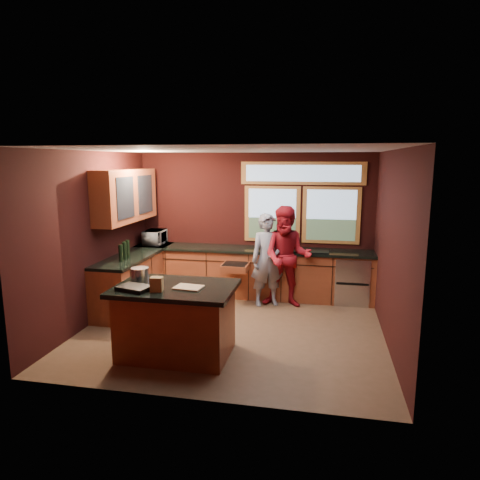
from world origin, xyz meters
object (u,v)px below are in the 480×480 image
(cutting_board, at_px, (189,287))
(person_red, at_px, (287,257))
(stock_pot, at_px, (140,274))
(person_grey, at_px, (268,260))
(island, at_px, (176,320))

(cutting_board, bearing_deg, person_red, 65.18)
(person_red, distance_m, stock_pot, 2.76)
(stock_pot, bearing_deg, cutting_board, -14.93)
(cutting_board, xyz_separation_m, stock_pot, (-0.75, 0.20, 0.08))
(stock_pot, bearing_deg, person_grey, 54.89)
(island, height_order, person_red, person_red)
(island, xyz_separation_m, person_grey, (0.91, 2.23, 0.35))
(person_red, height_order, stock_pot, person_red)
(person_grey, distance_m, person_red, 0.35)
(person_grey, bearing_deg, island, -134.68)
(person_red, height_order, cutting_board, person_red)
(cutting_board, bearing_deg, stock_pot, 165.07)
(person_grey, xyz_separation_m, cutting_board, (-0.71, -2.28, 0.13))
(person_red, bearing_deg, island, -118.77)
(island, bearing_deg, person_grey, 67.73)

